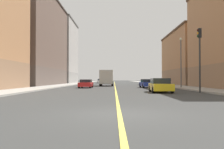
% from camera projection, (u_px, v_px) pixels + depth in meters
% --- Properties ---
extents(ground_plane, '(400.00, 400.00, 0.00)m').
position_uv_depth(ground_plane, '(119.00, 114.00, 9.07)').
color(ground_plane, '#363736').
rests_on(ground_plane, ground).
extents(sidewalk_left, '(3.73, 168.00, 0.15)m').
position_uv_depth(sidewalk_left, '(157.00, 84.00, 57.99)').
color(sidewalk_left, '#9E9B93').
rests_on(sidewalk_left, ground).
extents(sidewalk_right, '(3.73, 168.00, 0.15)m').
position_uv_depth(sidewalk_right, '(72.00, 84.00, 58.14)').
color(sidewalk_right, '#9E9B93').
rests_on(sidewalk_right, ground).
extents(lane_center_stripe, '(0.16, 154.00, 0.01)m').
position_uv_depth(lane_center_stripe, '(115.00, 84.00, 58.06)').
color(lane_center_stripe, '#E5D14C').
rests_on(lane_center_stripe, ground).
extents(building_left_mid, '(11.82, 20.78, 11.37)m').
position_uv_depth(building_left_mid, '(198.00, 58.00, 51.89)').
color(building_left_mid, '#8F6B4F').
rests_on(building_left_mid, ground).
extents(building_right_midblock, '(11.82, 24.71, 17.98)m').
position_uv_depth(building_right_midblock, '(27.00, 41.00, 49.20)').
color(building_right_midblock, brown).
rests_on(building_right_midblock, ground).
extents(building_right_distant, '(11.82, 16.97, 18.51)m').
position_uv_depth(building_right_distant, '(55.00, 52.00, 72.30)').
color(building_right_distant, gray).
rests_on(building_right_distant, ground).
extents(traffic_light_left_near, '(0.40, 0.32, 6.12)m').
position_uv_depth(traffic_light_left_near, '(200.00, 51.00, 23.03)').
color(traffic_light_left_near, '#2D2D2D').
rests_on(traffic_light_left_near, ground).
extents(street_lamp_left_near, '(0.36, 0.36, 6.79)m').
position_uv_depth(street_lamp_left_near, '(181.00, 57.00, 33.08)').
color(street_lamp_left_near, '#4C4C51').
rests_on(street_lamp_left_near, ground).
extents(car_blue, '(1.98, 4.55, 1.27)m').
position_uv_depth(car_blue, '(147.00, 83.00, 36.68)').
color(car_blue, '#23389E').
rests_on(car_blue, ground).
extents(car_yellow, '(2.02, 4.48, 1.38)m').
position_uv_depth(car_yellow, '(160.00, 85.00, 23.59)').
color(car_yellow, gold).
rests_on(car_yellow, ground).
extents(car_white, '(1.94, 4.06, 1.31)m').
position_uv_depth(car_white, '(100.00, 81.00, 73.26)').
color(car_white, white).
rests_on(car_white, ground).
extents(car_red, '(1.85, 4.35, 1.23)m').
position_uv_depth(car_red, '(86.00, 84.00, 35.44)').
color(car_red, red).
rests_on(car_red, ground).
extents(car_teal, '(1.97, 4.65, 1.27)m').
position_uv_depth(car_teal, '(109.00, 81.00, 63.26)').
color(car_teal, '#196670').
rests_on(car_teal, ground).
extents(box_truck, '(2.43, 6.83, 2.85)m').
position_uv_depth(box_truck, '(107.00, 78.00, 44.60)').
color(box_truck, maroon).
rests_on(box_truck, ground).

